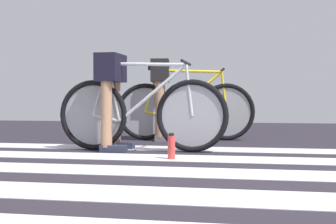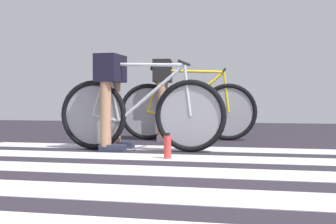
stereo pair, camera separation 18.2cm
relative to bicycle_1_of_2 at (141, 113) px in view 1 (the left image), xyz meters
name	(u,v)px [view 1 (the left image)]	position (x,y,z in m)	size (l,w,h in m)	color
ground	(216,182)	(0.86, -1.51, -0.40)	(18.00, 14.00, 0.02)	#28232C
crosswalk_markings	(217,183)	(0.87, -1.62, -0.38)	(5.49, 4.22, 0.00)	silver
bicycle_1_of_2	(141,113)	(0.00, 0.00, 0.00)	(1.74, 0.52, 0.93)	black
cyclist_1_of_2	(111,88)	(-0.31, 0.01, 0.25)	(0.32, 0.41, 0.97)	#A87A5B
bicycle_2_of_2	(185,110)	(0.28, 1.24, 0.00)	(1.73, 0.53, 0.93)	black
cyclist_2_of_2	(161,88)	(-0.03, 1.20, 0.27)	(0.36, 0.44, 1.01)	#A87A5B
water_bottle	(171,147)	(0.40, -0.55, -0.28)	(0.06, 0.06, 0.23)	#D93D39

